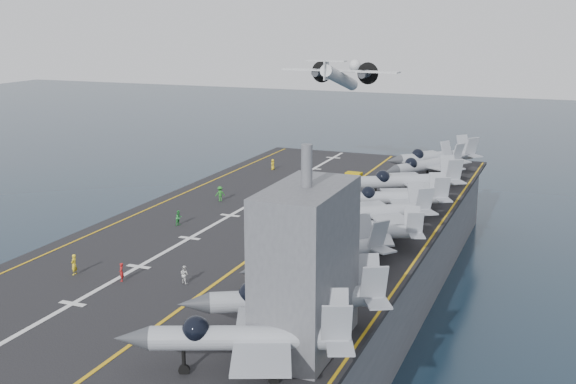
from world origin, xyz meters
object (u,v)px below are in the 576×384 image
at_px(island_superstructure, 306,248).
at_px(tow_cart_a, 262,263).
at_px(fighter_jet_0, 249,335).
at_px(transport_plane, 340,78).

bearing_deg(island_superstructure, tow_cart_a, 124.75).
bearing_deg(fighter_jet_0, island_superstructure, 70.02).
xyz_separation_m(island_superstructure, fighter_jet_0, (-2.01, -5.53, -4.73)).
distance_m(island_superstructure, transport_plane, 95.30).
bearing_deg(fighter_jet_0, tow_cart_a, 111.41).
relative_size(fighter_jet_0, tow_cart_a, 8.42).
relative_size(tow_cart_a, transport_plane, 0.09).
relative_size(fighter_jet_0, transport_plane, 0.75).
distance_m(fighter_jet_0, transport_plane, 100.40).
height_order(island_superstructure, tow_cart_a, island_superstructure).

